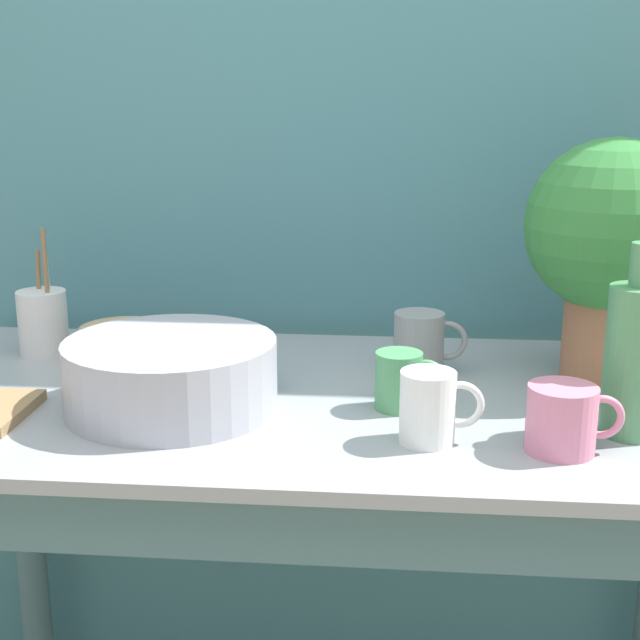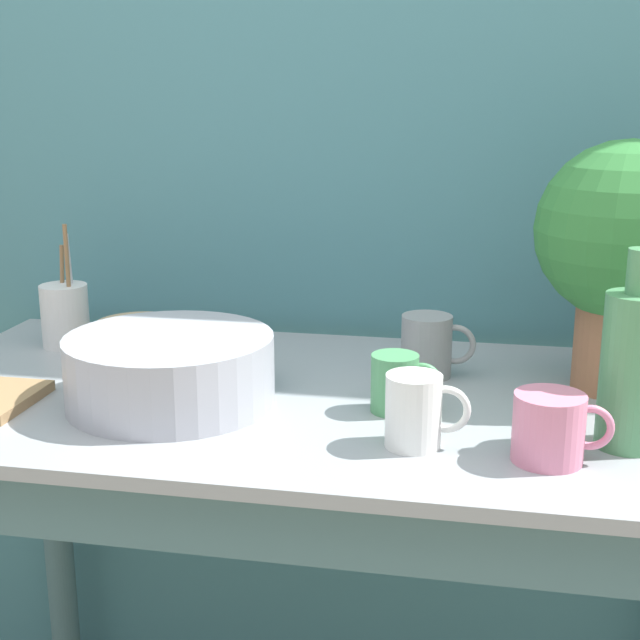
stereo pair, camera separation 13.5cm
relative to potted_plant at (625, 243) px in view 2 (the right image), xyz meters
The scene contains 11 objects.
wall_back 0.55m from the potted_plant, 148.04° to the left, with size 6.00×0.05×2.40m.
counter_table 0.62m from the potted_plant, 162.40° to the right, with size 1.35×0.68×0.83m.
potted_plant is the anchor object (origin of this frame).
bowl_wash_large 0.71m from the potted_plant, 163.40° to the right, with size 0.31×0.31×0.11m.
bottle_tall 0.27m from the potted_plant, 92.37° to the right, with size 0.08×0.08×0.27m.
mug_pink 0.38m from the potted_plant, 110.29° to the right, with size 0.13×0.09×0.09m.
mug_green 0.41m from the potted_plant, 152.98° to the right, with size 0.10×0.07×0.09m.
mug_white 0.45m from the potted_plant, 134.42° to the right, with size 0.11×0.08×0.10m.
mug_grey 0.35m from the potted_plant, behind, with size 0.12×0.08×0.10m.
bowl_small_tan 0.83m from the potted_plant, behind, with size 0.15×0.15×0.06m.
utensil_cup 0.98m from the potted_plant, behind, with size 0.09×0.09×0.23m.
Camera 2 is at (0.25, -0.94, 1.30)m, focal length 50.00 mm.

